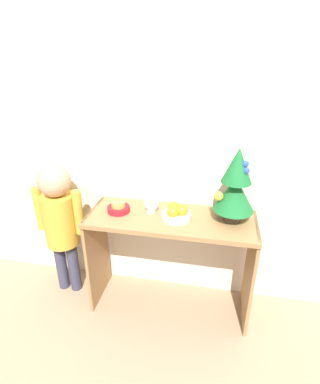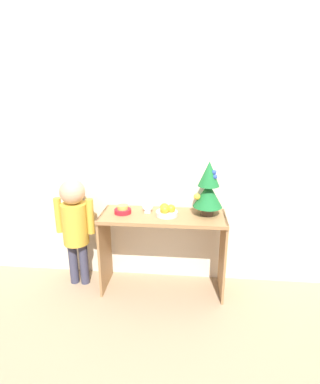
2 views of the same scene
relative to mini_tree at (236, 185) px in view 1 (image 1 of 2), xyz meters
name	(u,v)px [view 1 (image 1 of 2)]	position (x,y,z in m)	size (l,w,h in m)	color
ground_plane	(164,325)	(-0.37, -0.23, -0.96)	(12.00, 12.00, 0.00)	#997F60
back_wall	(179,125)	(-0.37, 0.21, 0.29)	(7.00, 0.05, 2.50)	beige
console_table	(171,240)	(-0.37, -0.03, -0.41)	(1.07, 0.40, 0.72)	olive
mini_tree	(236,185)	(0.00, 0.00, 0.00)	(0.24, 0.24, 0.46)	#4C3828
fruit_bowl	(176,213)	(-0.34, -0.04, -0.20)	(0.18, 0.18, 0.10)	silver
singing_bowl	(119,208)	(-0.72, -0.03, -0.21)	(0.14, 0.14, 0.07)	#AD1923
desk_clock	(151,205)	(-0.51, 0.00, -0.18)	(0.09, 0.04, 0.11)	#B2B2B7
child_figure	(60,216)	(-1.16, -0.02, -0.33)	(0.35, 0.23, 1.01)	#38384C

